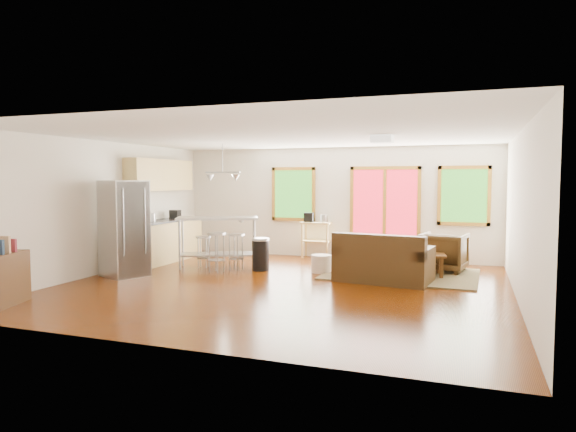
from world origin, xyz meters
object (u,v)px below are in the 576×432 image
(armchair, at_px, (444,250))
(kitchen_cart, at_px, (316,227))
(ottoman, at_px, (370,260))
(coffee_table, at_px, (415,256))
(island, at_px, (218,233))
(rug, at_px, (401,274))
(refrigerator, at_px, (124,228))
(loveseat, at_px, (383,262))

(armchair, height_order, kitchen_cart, kitchen_cart)
(ottoman, distance_m, kitchen_cart, 1.95)
(coffee_table, xyz_separation_m, island, (-4.01, -0.38, 0.35))
(rug, xyz_separation_m, kitchen_cart, (-2.22, 1.58, 0.71))
(ottoman, xyz_separation_m, island, (-3.05, -0.91, 0.54))
(ottoman, bearing_deg, coffee_table, -28.55)
(rug, xyz_separation_m, armchair, (0.75, 0.64, 0.42))
(armchair, distance_m, ottoman, 1.48)
(rug, xyz_separation_m, island, (-3.76, -0.43, 0.72))
(kitchen_cart, bearing_deg, refrigerator, -128.28)
(armchair, height_order, island, island)
(rug, distance_m, loveseat, 0.89)
(armchair, xyz_separation_m, island, (-4.50, -1.06, 0.30))
(ottoman, bearing_deg, rug, -34.22)
(armchair, xyz_separation_m, refrigerator, (-5.72, -2.54, 0.48))
(loveseat, relative_size, refrigerator, 0.97)
(rug, distance_m, armchair, 1.07)
(kitchen_cart, bearing_deg, armchair, -17.67)
(loveseat, xyz_separation_m, armchair, (0.98, 1.43, 0.08))
(ottoman, relative_size, refrigerator, 0.32)
(ottoman, height_order, refrigerator, refrigerator)
(armchair, height_order, refrigerator, refrigerator)
(refrigerator, bearing_deg, armchair, 47.21)
(loveseat, xyz_separation_m, refrigerator, (-4.74, -1.12, 0.56))
(ottoman, height_order, island, island)
(island, bearing_deg, kitchen_cart, 52.50)
(coffee_table, xyz_separation_m, kitchen_cart, (-2.47, 1.62, 0.35))
(loveseat, height_order, coffee_table, loveseat)
(loveseat, distance_m, refrigerator, 4.90)
(refrigerator, xyz_separation_m, kitchen_cart, (2.75, 3.49, -0.19))
(rug, distance_m, ottoman, 0.87)
(armchair, bearing_deg, ottoman, 16.33)
(rug, xyz_separation_m, ottoman, (-0.70, 0.48, 0.18))
(refrigerator, relative_size, island, 1.01)
(coffee_table, xyz_separation_m, armchair, (0.49, 0.68, 0.05))
(coffee_table, xyz_separation_m, ottoman, (-0.96, 0.52, -0.19))
(armchair, bearing_deg, rug, 50.64)
(rug, bearing_deg, island, -173.53)
(kitchen_cart, bearing_deg, rug, -35.52)
(rug, bearing_deg, coffee_table, -9.32)
(loveseat, distance_m, island, 3.57)
(armchair, bearing_deg, coffee_table, 64.10)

